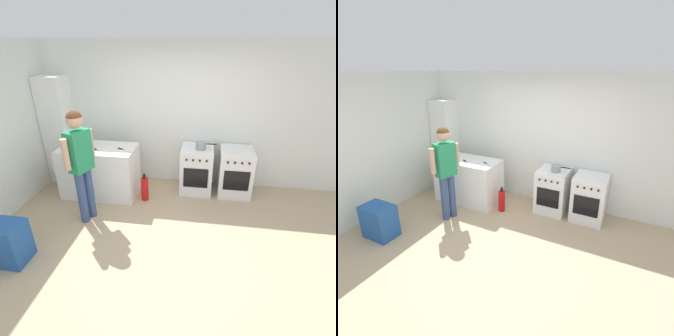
% 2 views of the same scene
% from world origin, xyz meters
% --- Properties ---
extents(ground_plane, '(8.00, 8.00, 0.00)m').
position_xyz_m(ground_plane, '(0.00, 0.00, 0.00)').
color(ground_plane, tan).
extents(back_wall, '(6.00, 0.10, 2.60)m').
position_xyz_m(back_wall, '(0.00, 1.95, 1.30)').
color(back_wall, silver).
rests_on(back_wall, ground).
extents(side_wall_left, '(0.10, 3.10, 2.60)m').
position_xyz_m(side_wall_left, '(-2.60, 0.40, 1.30)').
color(side_wall_left, silver).
rests_on(side_wall_left, ground).
extents(counter_unit, '(1.30, 0.70, 0.90)m').
position_xyz_m(counter_unit, '(-1.35, 1.20, 0.45)').
color(counter_unit, white).
rests_on(counter_unit, ground).
extents(oven_left, '(0.56, 0.62, 0.85)m').
position_xyz_m(oven_left, '(0.35, 1.58, 0.43)').
color(oven_left, white).
rests_on(oven_left, ground).
extents(oven_right, '(0.57, 0.62, 0.85)m').
position_xyz_m(oven_right, '(1.04, 1.58, 0.43)').
color(oven_right, white).
rests_on(oven_right, ground).
extents(pot, '(0.36, 0.18, 0.13)m').
position_xyz_m(pot, '(0.41, 1.51, 0.91)').
color(pot, gray).
rests_on(pot, oven_left).
extents(knife_paring, '(0.19, 0.13, 0.01)m').
position_xyz_m(knife_paring, '(-1.34, 1.10, 0.91)').
color(knife_paring, silver).
rests_on(knife_paring, counter_unit).
extents(knife_chef, '(0.29, 0.17, 0.01)m').
position_xyz_m(knife_chef, '(-0.85, 1.15, 0.90)').
color(knife_chef, silver).
rests_on(knife_chef, counter_unit).
extents(person, '(0.30, 0.55, 1.72)m').
position_xyz_m(person, '(-1.27, 0.43, 1.04)').
color(person, '#384C7A').
rests_on(person, ground).
extents(fire_extinguisher, '(0.13, 0.13, 0.50)m').
position_xyz_m(fire_extinguisher, '(-0.52, 1.10, 0.22)').
color(fire_extinguisher, red).
rests_on(fire_extinguisher, ground).
extents(recycling_crate_lower, '(0.52, 0.36, 0.28)m').
position_xyz_m(recycling_crate_lower, '(-1.91, -0.56, 0.14)').
color(recycling_crate_lower, '#235193').
rests_on(recycling_crate_lower, ground).
extents(recycling_crate_upper, '(0.52, 0.36, 0.28)m').
position_xyz_m(recycling_crate_upper, '(-1.91, -0.56, 0.42)').
color(recycling_crate_upper, '#235193').
rests_on(recycling_crate_upper, recycling_crate_lower).
extents(larder_cabinet, '(0.48, 0.44, 2.00)m').
position_xyz_m(larder_cabinet, '(-2.30, 1.68, 1.00)').
color(larder_cabinet, white).
rests_on(larder_cabinet, ground).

